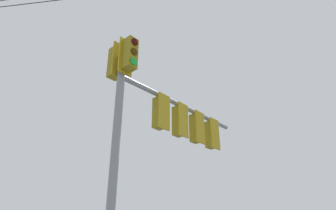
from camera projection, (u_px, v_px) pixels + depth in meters
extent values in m
cylinder|color=gray|center=(113.00, 181.00, 6.41)|extent=(0.20, 0.20, 6.49)
cylinder|color=gray|center=(183.00, 107.00, 9.16)|extent=(4.90, 0.39, 0.14)
cube|color=olive|center=(115.00, 63.00, 7.96)|extent=(0.32, 0.32, 0.90)
cube|color=#B29319|center=(119.00, 61.00, 7.85)|extent=(0.44, 0.06, 1.04)
cylinder|color=#360503|center=(112.00, 56.00, 8.18)|extent=(0.20, 0.04, 0.20)
cylinder|color=#3C2703|center=(112.00, 65.00, 8.06)|extent=(0.20, 0.04, 0.20)
cylinder|color=green|center=(111.00, 75.00, 7.93)|extent=(0.20, 0.04, 0.20)
cube|color=olive|center=(130.00, 54.00, 7.59)|extent=(0.32, 0.32, 0.90)
cube|color=#B29319|center=(126.00, 57.00, 7.69)|extent=(0.44, 0.06, 1.04)
cylinder|color=#360503|center=(135.00, 42.00, 7.62)|extent=(0.20, 0.04, 0.20)
cylinder|color=#3C2703|center=(134.00, 52.00, 7.49)|extent=(0.20, 0.04, 0.20)
cylinder|color=green|center=(134.00, 61.00, 7.36)|extent=(0.20, 0.04, 0.20)
cube|color=olive|center=(160.00, 113.00, 8.24)|extent=(0.32, 0.32, 0.90)
cube|color=#B29319|center=(164.00, 111.00, 8.14)|extent=(0.44, 0.07, 1.04)
cylinder|color=#360503|center=(155.00, 105.00, 8.47)|extent=(0.20, 0.04, 0.20)
cylinder|color=#3C2703|center=(155.00, 115.00, 8.34)|extent=(0.20, 0.04, 0.20)
cylinder|color=green|center=(155.00, 124.00, 8.21)|extent=(0.20, 0.04, 0.20)
cube|color=olive|center=(179.00, 121.00, 8.79)|extent=(0.33, 0.33, 0.90)
cube|color=#B29319|center=(183.00, 120.00, 8.69)|extent=(0.44, 0.08, 1.04)
cylinder|color=#360503|center=(174.00, 113.00, 9.01)|extent=(0.20, 0.05, 0.20)
cylinder|color=#3C2703|center=(174.00, 123.00, 8.89)|extent=(0.20, 0.05, 0.20)
cylinder|color=green|center=(175.00, 132.00, 8.76)|extent=(0.20, 0.05, 0.20)
cube|color=olive|center=(196.00, 128.00, 9.33)|extent=(0.32, 0.32, 0.90)
cube|color=#B29319|center=(200.00, 127.00, 9.23)|extent=(0.44, 0.08, 1.04)
cylinder|color=#360503|center=(191.00, 121.00, 9.56)|extent=(0.20, 0.05, 0.20)
cylinder|color=#3C2703|center=(192.00, 130.00, 9.43)|extent=(0.20, 0.05, 0.20)
cylinder|color=green|center=(192.00, 139.00, 9.30)|extent=(0.20, 0.05, 0.20)
cube|color=olive|center=(211.00, 135.00, 9.88)|extent=(0.31, 0.31, 0.90)
cube|color=#B29319|center=(215.00, 134.00, 9.77)|extent=(0.44, 0.05, 1.04)
cylinder|color=#360503|center=(206.00, 128.00, 10.11)|extent=(0.20, 0.04, 0.20)
cylinder|color=#3C2703|center=(207.00, 136.00, 9.98)|extent=(0.20, 0.04, 0.20)
cylinder|color=green|center=(207.00, 145.00, 9.85)|extent=(0.20, 0.04, 0.20)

